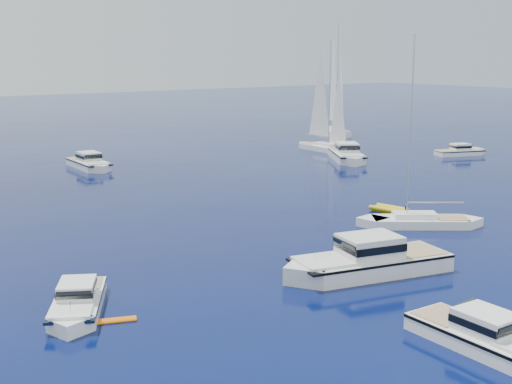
% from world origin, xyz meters
% --- Properties ---
extents(motor_cruiser_near, '(3.00, 8.66, 2.25)m').
position_xyz_m(motor_cruiser_near, '(-8.16, 1.64, 0.00)').
color(motor_cruiser_near, white).
rests_on(motor_cruiser_near, ground).
extents(motor_cruiser_left, '(5.86, 7.89, 2.03)m').
position_xyz_m(motor_cruiser_left, '(-20.93, 16.93, 0.00)').
color(motor_cruiser_left, white).
rests_on(motor_cruiser_left, ground).
extents(motor_cruiser_centre, '(11.94, 6.06, 3.00)m').
position_xyz_m(motor_cruiser_centre, '(-4.70, 12.55, 0.00)').
color(motor_cruiser_centre, silver).
rests_on(motor_cruiser_centre, ground).
extents(motor_cruiser_far_r, '(7.74, 4.78, 1.95)m').
position_xyz_m(motor_cruiser_far_r, '(40.36, 39.60, 0.00)').
color(motor_cruiser_far_r, white).
rests_on(motor_cruiser_far_r, ground).
extents(motor_cruiser_distant, '(8.46, 10.65, 2.78)m').
position_xyz_m(motor_cruiser_distant, '(25.48, 45.19, 0.00)').
color(motor_cruiser_distant, silver).
rests_on(motor_cruiser_distant, ground).
extents(motor_cruiser_horizon, '(3.20, 9.27, 2.40)m').
position_xyz_m(motor_cruiser_horizon, '(-2.29, 58.50, 0.00)').
color(motor_cruiser_horizon, silver).
rests_on(motor_cruiser_horizon, ground).
extents(sailboat_mid_r, '(9.64, 8.22, 14.87)m').
position_xyz_m(sailboat_mid_r, '(6.94, 18.24, 0.00)').
color(sailboat_mid_r, white).
rests_on(sailboat_mid_r, ground).
extents(sailboat_sails_r, '(2.97, 10.48, 15.32)m').
position_xyz_m(sailboat_sails_r, '(29.09, 53.51, 0.00)').
color(sailboat_sails_r, white).
rests_on(sailboat_sails_r, ground).
extents(sailboat_sails_far, '(8.57, 12.47, 18.20)m').
position_xyz_m(sailboat_sails_far, '(43.25, 66.53, 0.00)').
color(sailboat_sails_far, white).
rests_on(sailboat_sails_far, ground).
extents(tender_yellow, '(2.34, 3.49, 0.95)m').
position_xyz_m(tender_yellow, '(8.66, 22.89, 0.00)').
color(tender_yellow, '#C6A50B').
rests_on(tender_yellow, ground).
extents(tender_grey_near, '(3.25, 1.93, 0.95)m').
position_xyz_m(tender_grey_near, '(-5.56, 4.71, 0.00)').
color(tender_grey_near, black).
rests_on(tender_grey_near, ground).
extents(kayak_orange, '(3.22, 1.69, 0.30)m').
position_xyz_m(kayak_orange, '(-20.50, 14.85, 0.00)').
color(kayak_orange, orange).
rests_on(kayak_orange, ground).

